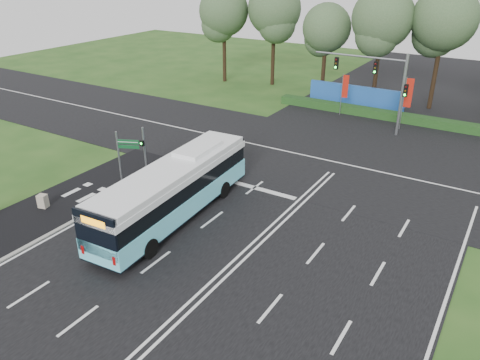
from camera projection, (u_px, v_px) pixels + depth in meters
name	position (u px, v px, depth m)	size (l,w,h in m)	color
ground	(261.00, 236.00, 26.05)	(120.00, 120.00, 0.00)	#244B19
road_main	(261.00, 236.00, 26.05)	(20.00, 120.00, 0.04)	black
road_cross	(339.00, 163.00, 35.26)	(120.00, 14.00, 0.05)	black
bike_path	(66.00, 202.00, 29.67)	(5.00, 18.00, 0.06)	black
kerb_strip	(93.00, 211.00, 28.52)	(0.25, 18.00, 0.12)	gray
city_bus	(174.00, 190.00, 27.14)	(3.42, 12.81, 3.64)	#68DCF3
pedestrian_signal	(144.00, 149.00, 32.72)	(0.29, 0.42, 3.51)	gray
street_sign	(123.00, 152.00, 30.72)	(1.40, 0.70, 3.90)	gray
utility_cabinet	(43.00, 201.00, 28.80)	(0.54, 0.45, 0.90)	#B3A590
banner_flag_left	(344.00, 89.00, 44.79)	(0.59, 0.18, 4.08)	gray
banner_flag_mid	(407.00, 96.00, 40.82)	(0.70, 0.17, 4.76)	gray
traffic_light_gantry	(382.00, 80.00, 39.69)	(8.41, 0.28, 7.00)	gray
hedge	(387.00, 115.00, 44.69)	(22.00, 1.20, 0.80)	#183D16
blue_hoarding	(356.00, 96.00, 48.21)	(10.00, 0.30, 2.20)	#1E52A7
eucalyptus_row	(409.00, 22.00, 45.76)	(48.90, 9.19, 11.93)	black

